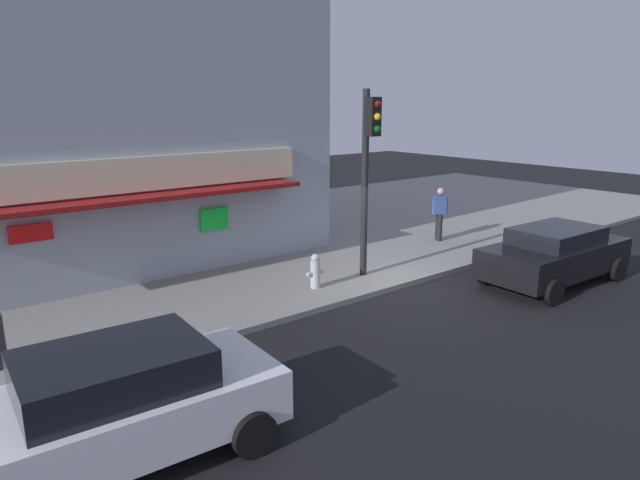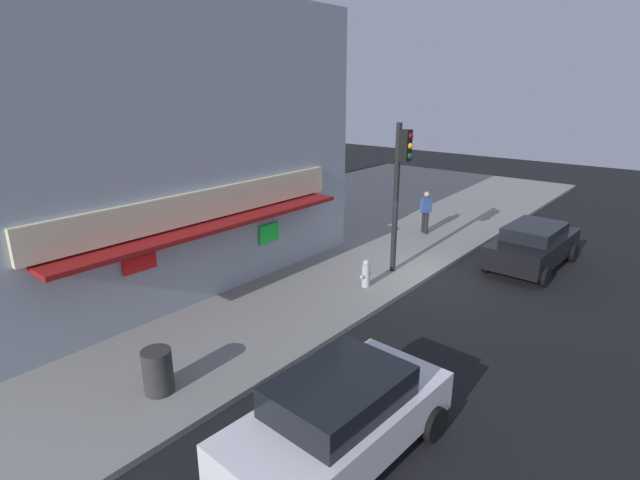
% 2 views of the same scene
% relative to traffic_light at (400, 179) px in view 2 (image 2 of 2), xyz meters
% --- Properties ---
extents(ground_plane, '(57.33, 57.33, 0.00)m').
position_rel_traffic_light_xyz_m(ground_plane, '(0.30, -1.09, -3.23)').
color(ground_plane, black).
extents(sidewalk, '(38.22, 13.35, 0.14)m').
position_rel_traffic_light_xyz_m(sidewalk, '(0.30, 5.59, -3.16)').
color(sidewalk, gray).
rests_on(sidewalk, ground_plane).
extents(corner_building, '(12.88, 9.97, 8.36)m').
position_rel_traffic_light_xyz_m(corner_building, '(-5.17, 7.60, 1.09)').
color(corner_building, '#9EA8B2').
rests_on(corner_building, sidewalk).
extents(traffic_light, '(0.32, 0.58, 4.81)m').
position_rel_traffic_light_xyz_m(traffic_light, '(0.00, 0.00, 0.00)').
color(traffic_light, black).
rests_on(traffic_light, sidewalk).
extents(fire_hydrant, '(0.48, 0.24, 0.87)m').
position_rel_traffic_light_xyz_m(fire_hydrant, '(-1.67, 0.05, -2.67)').
color(fire_hydrant, '#B2B2B7').
rests_on(fire_hydrant, sidewalk).
extents(trash_can, '(0.59, 0.59, 0.92)m').
position_rel_traffic_light_xyz_m(trash_can, '(-8.76, 0.25, -2.63)').
color(trash_can, '#2D2D2D').
rests_on(trash_can, sidewalk).
extents(pedestrian, '(0.49, 0.41, 1.75)m').
position_rel_traffic_light_xyz_m(pedestrian, '(4.56, 1.34, -2.14)').
color(pedestrian, black).
rests_on(pedestrian, sidewalk).
extents(parked_car_black, '(4.40, 2.20, 1.50)m').
position_rel_traffic_light_xyz_m(parked_car_black, '(3.68, -3.21, -2.43)').
color(parked_car_black, black).
rests_on(parked_car_black, ground_plane).
extents(parked_car_white, '(4.33, 2.29, 1.58)m').
position_rel_traffic_light_xyz_m(parked_car_white, '(-7.81, -3.58, -2.41)').
color(parked_car_white, silver).
rests_on(parked_car_white, ground_plane).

